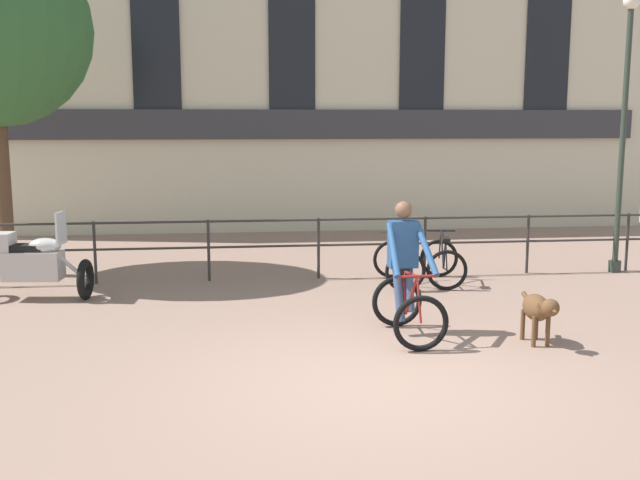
% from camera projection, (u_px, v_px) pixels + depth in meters
% --- Properties ---
extents(ground_plane, '(60.00, 60.00, 0.00)m').
position_uv_depth(ground_plane, '(375.00, 381.00, 7.86)').
color(ground_plane, '#8E7060').
extents(canal_railing, '(15.05, 0.05, 1.05)m').
position_uv_depth(canal_railing, '(319.00, 238.00, 12.84)').
color(canal_railing, '#2D2B28').
rests_on(canal_railing, ground_plane).
extents(building_facade, '(18.00, 0.72, 9.90)m').
position_uv_depth(building_facade, '(291.00, 26.00, 17.85)').
color(building_facade, beige).
rests_on(building_facade, ground_plane).
extents(cyclist_with_bike, '(0.73, 1.20, 1.70)m').
position_uv_depth(cyclist_with_bike, '(406.00, 276.00, 9.42)').
color(cyclist_with_bike, black).
rests_on(cyclist_with_bike, ground_plane).
extents(dog, '(0.30, 0.91, 0.64)m').
position_uv_depth(dog, '(539.00, 309.00, 9.07)').
color(dog, brown).
rests_on(dog, ground_plane).
extents(parked_motorcycle, '(1.73, 0.78, 1.35)m').
position_uv_depth(parked_motorcycle, '(32.00, 263.00, 11.34)').
color(parked_motorcycle, black).
rests_on(parked_motorcycle, ground_plane).
extents(parked_bicycle_near_lamp, '(0.67, 1.11, 0.86)m').
position_uv_depth(parked_bicycle_near_lamp, '(398.00, 263.00, 12.40)').
color(parked_bicycle_near_lamp, black).
rests_on(parked_bicycle_near_lamp, ground_plane).
extents(parked_bicycle_mid_left, '(0.82, 1.20, 0.86)m').
position_uv_depth(parked_bicycle_mid_left, '(443.00, 262.00, 12.49)').
color(parked_bicycle_mid_left, black).
rests_on(parked_bicycle_mid_left, ground_plane).
extents(street_lamp, '(0.28, 0.28, 4.85)m').
position_uv_depth(street_lamp, '(624.00, 120.00, 13.07)').
color(street_lamp, '#2D382D').
rests_on(street_lamp, ground_plane).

